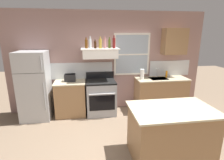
# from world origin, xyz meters

# --- Properties ---
(ground_plane) EXTENTS (16.00, 16.00, 0.00)m
(ground_plane) POSITION_xyz_m (0.00, 0.00, 0.00)
(ground_plane) COLOR #7A6651
(back_wall) EXTENTS (5.40, 0.11, 2.70)m
(back_wall) POSITION_xyz_m (0.03, 2.23, 1.35)
(back_wall) COLOR gray
(back_wall) RESTS_ON ground_plane
(refrigerator) EXTENTS (0.70, 0.72, 1.70)m
(refrigerator) POSITION_xyz_m (-1.90, 1.84, 0.85)
(refrigerator) COLOR #B7BABC
(refrigerator) RESTS_ON ground_plane
(counter_left_of_stove) EXTENTS (0.79, 0.63, 0.91)m
(counter_left_of_stove) POSITION_xyz_m (-1.05, 1.90, 0.46)
(counter_left_of_stove) COLOR #9E754C
(counter_left_of_stove) RESTS_ON ground_plane
(toaster) EXTENTS (0.30, 0.20, 0.19)m
(toaster) POSITION_xyz_m (-1.04, 1.95, 1.01)
(toaster) COLOR black
(toaster) RESTS_ON counter_left_of_stove
(stove_range) EXTENTS (0.76, 0.69, 1.09)m
(stove_range) POSITION_xyz_m (-0.25, 1.86, 0.46)
(stove_range) COLOR #9EA0A5
(stove_range) RESTS_ON ground_plane
(range_hood_shelf) EXTENTS (0.96, 0.52, 0.24)m
(range_hood_shelf) POSITION_xyz_m (-0.25, 1.96, 1.62)
(range_hood_shelf) COLOR white
(bottle_amber_wine) EXTENTS (0.07, 0.07, 0.27)m
(bottle_amber_wine) POSITION_xyz_m (-0.59, 2.01, 1.86)
(bottle_amber_wine) COLOR brown
(bottle_amber_wine) RESTS_ON range_hood_shelf
(bottle_clear_tall) EXTENTS (0.06, 0.06, 0.30)m
(bottle_clear_tall) POSITION_xyz_m (-0.49, 1.91, 1.87)
(bottle_clear_tall) COLOR silver
(bottle_clear_tall) RESTS_ON range_hood_shelf
(bottle_brown_stout) EXTENTS (0.06, 0.06, 0.22)m
(bottle_brown_stout) POSITION_xyz_m (-0.37, 1.95, 1.84)
(bottle_brown_stout) COLOR #381E0F
(bottle_brown_stout) RESTS_ON range_hood_shelf
(bottle_champagne_gold_foil) EXTENTS (0.08, 0.08, 0.29)m
(bottle_champagne_gold_foil) POSITION_xyz_m (-0.24, 1.92, 1.87)
(bottle_champagne_gold_foil) COLOR #B29333
(bottle_champagne_gold_foil) RESTS_ON range_hood_shelf
(bottle_rose_pink) EXTENTS (0.07, 0.07, 0.30)m
(bottle_rose_pink) POSITION_xyz_m (-0.13, 1.92, 1.87)
(bottle_rose_pink) COLOR #C67F84
(bottle_rose_pink) RESTS_ON range_hood_shelf
(bottle_olive_oil_square) EXTENTS (0.06, 0.06, 0.28)m
(bottle_olive_oil_square) POSITION_xyz_m (-0.01, 1.94, 1.86)
(bottle_olive_oil_square) COLOR #4C601E
(bottle_olive_oil_square) RESTS_ON range_hood_shelf
(bottle_red_label_wine) EXTENTS (0.07, 0.07, 0.32)m
(bottle_red_label_wine) POSITION_xyz_m (0.11, 1.93, 1.88)
(bottle_red_label_wine) COLOR maroon
(bottle_red_label_wine) RESTS_ON range_hood_shelf
(counter_right_with_sink) EXTENTS (1.43, 0.63, 0.91)m
(counter_right_with_sink) POSITION_xyz_m (1.45, 1.90, 0.46)
(counter_right_with_sink) COLOR #9E754C
(counter_right_with_sink) RESTS_ON ground_plane
(sink_faucet) EXTENTS (0.03, 0.17, 0.28)m
(sink_faucet) POSITION_xyz_m (1.35, 2.00, 1.08)
(sink_faucet) COLOR silver
(sink_faucet) RESTS_ON counter_right_with_sink
(paper_towel_roll) EXTENTS (0.11, 0.11, 0.27)m
(paper_towel_roll) POSITION_xyz_m (0.88, 1.90, 1.04)
(paper_towel_roll) COLOR white
(paper_towel_roll) RESTS_ON counter_right_with_sink
(dish_soap_bottle) EXTENTS (0.06, 0.06, 0.18)m
(dish_soap_bottle) POSITION_xyz_m (1.63, 2.00, 1.00)
(dish_soap_bottle) COLOR orange
(dish_soap_bottle) RESTS_ON counter_right_with_sink
(kitchen_island) EXTENTS (1.40, 0.90, 0.91)m
(kitchen_island) POSITION_xyz_m (0.78, -0.05, 0.46)
(kitchen_island) COLOR #9E754C
(kitchen_island) RESTS_ON ground_plane
(upper_cabinet_right) EXTENTS (0.64, 0.32, 0.70)m
(upper_cabinet_right) POSITION_xyz_m (1.80, 2.04, 1.90)
(upper_cabinet_right) COLOR #9E754C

